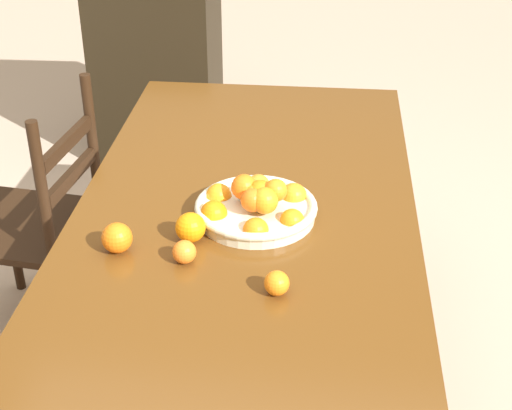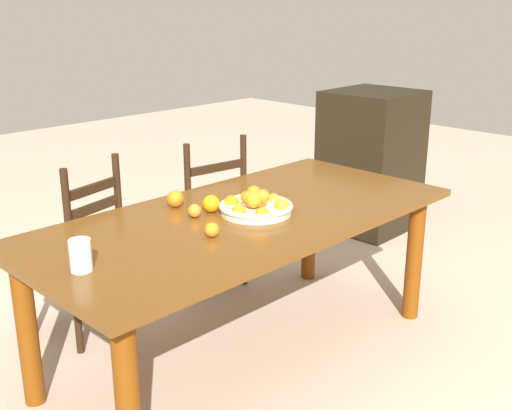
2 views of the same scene
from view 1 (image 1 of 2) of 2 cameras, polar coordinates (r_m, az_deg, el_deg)
The scene contains 8 objects.
dining_table at distance 2.15m, azimuth -1.03°, elevation -3.80°, with size 2.04×0.95×0.72m.
chair_near_window at distance 2.74m, azimuth -15.78°, elevation -1.52°, with size 0.48×0.48×0.92m.
cabinet at distance 4.02m, azimuth -7.22°, elevation 11.13°, with size 0.61×0.58×1.03m, color black.
fruit_bowl at distance 2.10m, azimuth 0.03°, elevation -0.05°, with size 0.34×0.34×0.13m.
orange_loose_0 at distance 2.01m, azimuth -4.85°, elevation -1.66°, with size 0.08×0.08×0.08m, color orange.
orange_loose_1 at distance 1.94m, azimuth -5.31°, elevation -3.47°, with size 0.06×0.06×0.06m, color orange.
orange_loose_2 at distance 1.82m, azimuth 1.54°, elevation -5.79°, with size 0.06×0.06×0.06m, color orange.
orange_loose_3 at distance 2.00m, azimuth -10.22°, elevation -2.40°, with size 0.08×0.08×0.08m, color orange.
Camera 1 is at (-1.76, -0.21, 1.83)m, focal length 54.22 mm.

